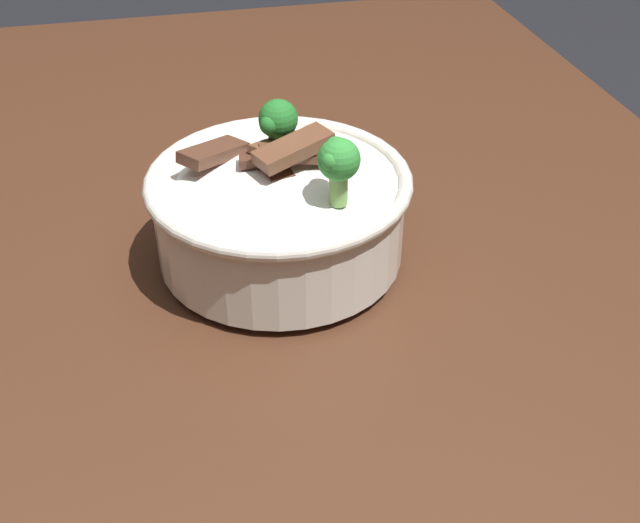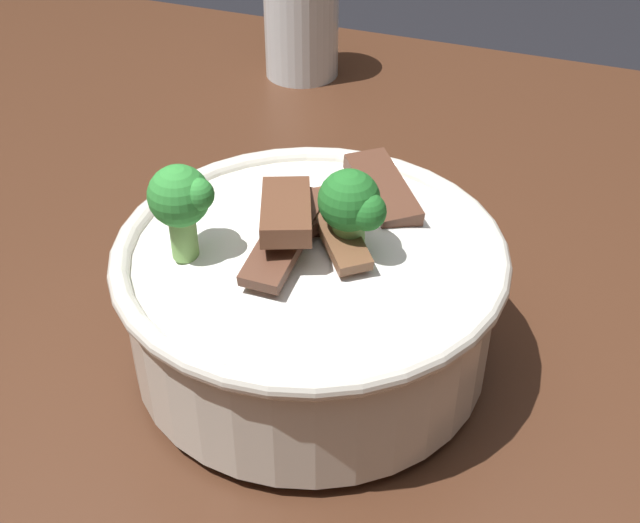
# 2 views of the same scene
# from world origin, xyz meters

# --- Properties ---
(dining_table) EXTENTS (1.58, 0.95, 0.81)m
(dining_table) POSITION_xyz_m (0.00, 0.00, 0.68)
(dining_table) COLOR #472819
(dining_table) RESTS_ON ground
(rice_bowl) EXTENTS (0.22, 0.22, 0.14)m
(rice_bowl) POSITION_xyz_m (0.14, -0.02, 0.87)
(rice_bowl) COLOR silver
(rice_bowl) RESTS_ON dining_table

